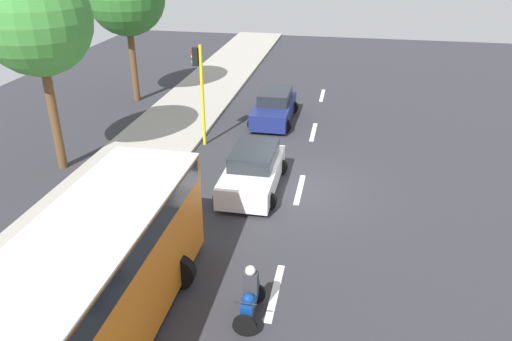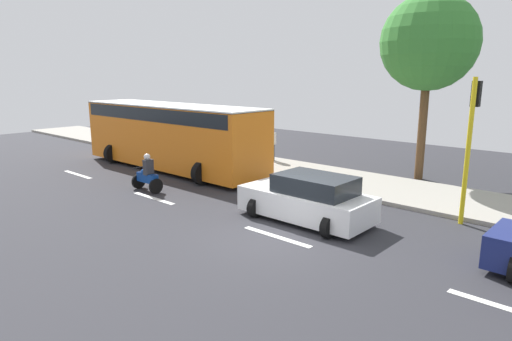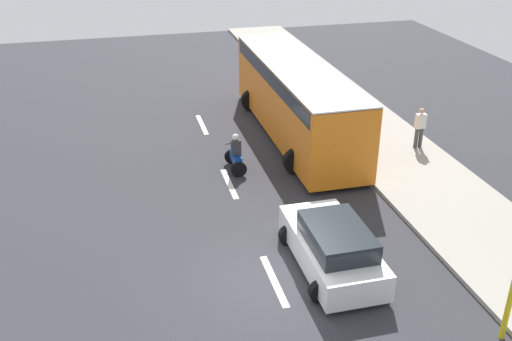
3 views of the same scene
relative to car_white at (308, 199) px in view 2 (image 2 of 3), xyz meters
The scene contains 12 objects.
ground_plane 1.93m from the car_white, behind, with size 40.00×60.00×0.10m, color #2D2D33.
sidewalk 5.28m from the car_white, ahead, with size 4.00×60.00×0.15m, color #9E998E.
lane_stripe_north 6.47m from the car_white, 105.93° to the right, with size 0.20×2.40×0.01m, color white.
lane_stripe_mid 1.91m from the car_white, behind, with size 0.20×2.40×0.01m, color white.
lane_stripe_south 6.12m from the car_white, 106.89° to the left, with size 0.20×2.40×0.01m, color white.
lane_stripe_far_south 11.97m from the car_white, 98.50° to the left, with size 0.20×2.40×0.01m, color white.
car_white is the anchor object (origin of this frame).
city_bus 9.86m from the car_white, 78.35° to the left, with size 3.20×11.00×3.16m.
motorcycle 6.99m from the car_white, 100.65° to the left, with size 0.60×1.30×1.53m.
pedestrian_near_signal 9.32m from the car_white, 47.07° to the left, with size 0.40×0.24×1.69m.
traffic_light_corner 5.32m from the car_white, 50.40° to the right, with size 0.49×0.24×4.50m.
street_tree_center 9.56m from the car_white, ahead, with size 4.04×4.04×7.90m.
Camera 2 is at (-9.27, -7.57, 4.56)m, focal length 30.92 mm.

